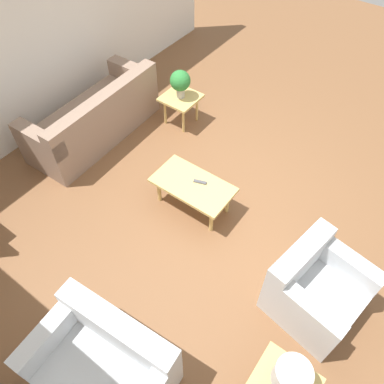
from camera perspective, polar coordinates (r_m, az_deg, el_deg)
name	(u,v)px	position (r m, az deg, el deg)	size (l,w,h in m)	color
ground_plane	(218,205)	(4.88, 4.05, -1.92)	(14.00, 14.00, 0.00)	brown
wall_right	(33,36)	(5.81, -23.10, 21.08)	(0.12, 7.20, 2.70)	white
sofa	(96,119)	(5.76, -14.48, 10.77)	(0.89, 2.09, 0.84)	gray
armchair	(315,289)	(4.09, 18.17, -13.84)	(0.94, 0.98, 0.79)	silver
loveseat	(105,365)	(3.73, -13.11, -24.33)	(1.24, 0.89, 0.79)	silver
coffee_table	(193,187)	(4.57, 0.13, 0.81)	(0.99, 0.54, 0.42)	tan
side_table_plant	(181,101)	(5.80, -1.72, 13.76)	(0.52, 0.52, 0.47)	tan
potted_plant	(180,82)	(5.61, -1.80, 16.47)	(0.30, 0.30, 0.43)	#B2ADA3
table_lamp	(291,377)	(3.25, 14.83, -25.62)	(0.28, 0.28, 0.44)	#997F4C
remote_control	(200,182)	(4.55, 1.24, 1.54)	(0.16, 0.09, 0.02)	#4C4C51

